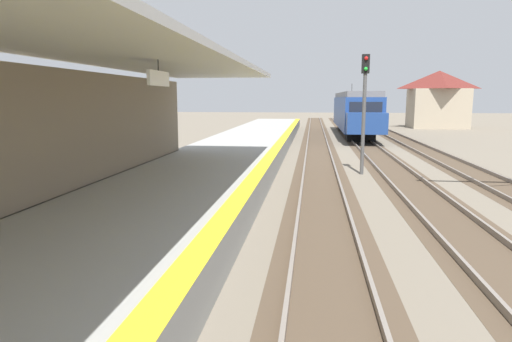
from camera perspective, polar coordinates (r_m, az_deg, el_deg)
station_platform at (r=15.16m, az=-8.44°, el=-1.94°), size 5.00×80.00×0.91m
station_building_with_canopy at (r=10.57m, az=-26.49°, el=4.47°), size 4.85×24.00×4.43m
track_pair_nearest_platform at (r=18.62m, az=8.15°, el=-1.12°), size 2.34×120.00×0.16m
track_pair_middle at (r=18.99m, az=18.46°, el=-1.30°), size 2.34×120.00×0.16m
track_pair_far_side at (r=19.94m, az=28.09°, el=-1.43°), size 2.34×120.00×0.16m
approaching_train at (r=42.30m, az=12.36°, el=7.38°), size 2.93×19.60×4.76m
rail_signal_post at (r=20.35m, az=13.51°, el=8.50°), size 0.32×0.34×5.20m
distant_trackside_house at (r=55.69m, az=22.00°, el=8.51°), size 6.60×5.28×6.40m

